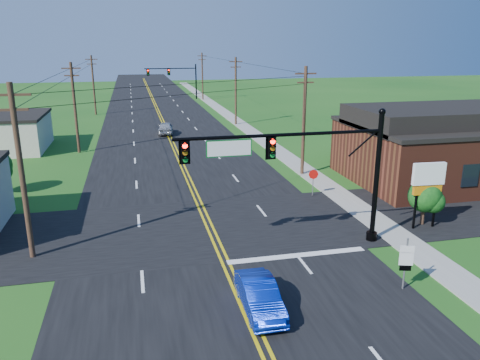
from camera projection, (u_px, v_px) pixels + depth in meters
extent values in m
plane|color=#174A15|center=(258.00, 348.00, 17.13)|extent=(260.00, 260.00, 0.00)
cube|color=black|center=(163.00, 125.00, 63.87)|extent=(16.00, 220.00, 0.04)
cube|color=black|center=(207.00, 227.00, 28.34)|extent=(70.00, 10.00, 0.04)
cube|color=gray|center=(256.00, 135.00, 56.78)|extent=(2.00, 160.00, 0.08)
cylinder|color=black|center=(376.00, 179.00, 25.49)|extent=(0.28, 0.28, 7.20)
cylinder|color=black|center=(372.00, 236.00, 26.44)|extent=(0.60, 0.60, 0.50)
sphere|color=black|center=(382.00, 112.00, 24.45)|extent=(0.36, 0.36, 0.36)
cylinder|color=black|center=(281.00, 135.00, 23.55)|extent=(11.00, 0.18, 0.18)
cube|color=#05611B|center=(229.00, 148.00, 23.12)|extent=(2.30, 0.06, 0.85)
cylinder|color=black|center=(196.00, 81.00, 92.81)|extent=(0.28, 0.28, 7.20)
cylinder|color=black|center=(196.00, 98.00, 93.76)|extent=(0.60, 0.60, 0.50)
sphere|color=black|center=(196.00, 61.00, 91.77)|extent=(0.36, 0.36, 0.36)
cylinder|color=black|center=(170.00, 68.00, 91.06)|extent=(10.00, 0.18, 0.18)
cube|color=#05611B|center=(154.00, 72.00, 90.52)|extent=(2.30, 0.06, 0.85)
cube|color=#592719|center=(440.00, 154.00, 37.66)|extent=(14.00, 11.00, 4.40)
cube|color=black|center=(443.00, 125.00, 36.99)|extent=(14.20, 11.20, 0.30)
cylinder|color=#362618|center=(22.00, 174.00, 23.16)|extent=(0.28, 0.28, 9.00)
cube|color=#362618|center=(11.00, 95.00, 22.06)|extent=(1.80, 0.12, 0.12)
cube|color=#362618|center=(13.00, 110.00, 22.26)|extent=(1.40, 0.12, 0.12)
cylinder|color=#362618|center=(75.00, 108.00, 46.54)|extent=(0.28, 0.28, 9.00)
cube|color=#362618|center=(71.00, 68.00, 45.44)|extent=(1.80, 0.12, 0.12)
cube|color=#362618|center=(72.00, 76.00, 45.64)|extent=(1.40, 0.12, 0.12)
cylinder|color=#362618|center=(94.00, 85.00, 71.78)|extent=(0.28, 0.28, 9.00)
cube|color=#362618|center=(91.00, 59.00, 70.68)|extent=(1.80, 0.12, 0.12)
cube|color=#362618|center=(92.00, 64.00, 70.88)|extent=(1.40, 0.12, 0.12)
cylinder|color=#362618|center=(304.00, 122.00, 38.55)|extent=(0.28, 0.28, 9.00)
cube|color=#362618|center=(306.00, 74.00, 37.45)|extent=(1.80, 0.12, 0.12)
cube|color=#362618|center=(305.00, 82.00, 37.65)|extent=(1.40, 0.12, 0.12)
cylinder|color=#362618|center=(236.00, 91.00, 62.86)|extent=(0.28, 0.28, 9.00)
cube|color=#362618|center=(236.00, 62.00, 61.76)|extent=(1.80, 0.12, 0.12)
cube|color=#362618|center=(236.00, 67.00, 61.96)|extent=(1.40, 0.12, 0.12)
cylinder|color=#362618|center=(202.00, 77.00, 90.91)|extent=(0.28, 0.28, 9.00)
cube|color=#362618|center=(202.00, 56.00, 89.81)|extent=(1.80, 0.12, 0.12)
cube|color=#362618|center=(202.00, 60.00, 90.01)|extent=(1.40, 0.12, 0.12)
cylinder|color=#362618|center=(349.00, 150.00, 44.63)|extent=(0.24, 0.24, 1.85)
sphere|color=#0D3910|center=(350.00, 133.00, 44.16)|extent=(3.00, 3.00, 3.00)
cylinder|color=#362618|center=(423.00, 214.00, 28.63)|extent=(0.24, 0.24, 1.32)
sphere|color=#0D3910|center=(425.00, 196.00, 28.29)|extent=(2.00, 2.00, 2.00)
imported|color=#0723A5|center=(259.00, 297.00, 19.35)|extent=(1.42, 3.98, 1.31)
imported|color=#ADADB2|center=(166.00, 128.00, 57.17)|extent=(2.18, 4.55, 1.50)
cylinder|color=slate|center=(405.00, 264.00, 20.87)|extent=(0.10, 0.10, 2.51)
cube|color=white|center=(407.00, 249.00, 20.63)|extent=(0.61, 0.22, 0.34)
cube|color=white|center=(406.00, 259.00, 20.76)|extent=(0.61, 0.22, 0.63)
cube|color=black|center=(405.00, 268.00, 20.89)|extent=(0.50, 0.19, 0.25)
cylinder|color=slate|center=(313.00, 184.00, 33.91)|extent=(0.07, 0.07, 1.88)
cylinder|color=red|center=(313.00, 174.00, 33.69)|extent=(0.71, 0.15, 0.72)
cylinder|color=black|center=(416.00, 198.00, 27.60)|extent=(0.16, 0.16, 3.95)
cylinder|color=black|center=(436.00, 196.00, 27.88)|extent=(0.16, 0.16, 3.95)
cube|color=white|center=(429.00, 174.00, 27.34)|extent=(1.99, 0.39, 1.32)
cube|color=#CC720C|center=(427.00, 190.00, 27.61)|extent=(1.77, 0.34, 0.55)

